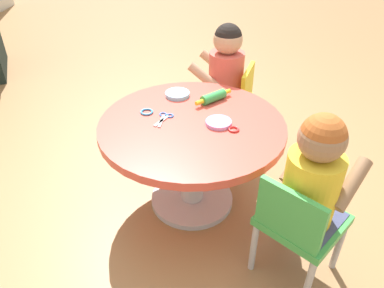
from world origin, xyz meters
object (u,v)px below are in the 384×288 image
Objects in this scene: craft_scissors at (164,118)px; child_chair_left at (298,223)px; seated_child_left at (314,175)px; rolling_pin at (213,97)px; craft_table at (192,143)px; child_chair_right at (230,101)px; seated_child_right at (226,67)px.

child_chair_left is at bearing -127.39° from craft_scissors.
craft_scissors is (0.45, 0.59, 0.20)m from child_chair_left.
seated_child_left is 3.61× the size of craft_scissors.
rolling_pin is at bearing 32.37° from seated_child_left.
craft_table is 0.63m from child_chair_right.
seated_child_left is (-0.39, -0.48, 0.15)m from craft_table.
child_chair_left is at bearing -132.99° from craft_table.
seated_child_right reaches higher than child_chair_left.
seated_child_left is 1.00× the size of seated_child_right.
craft_scissors is (0.03, 0.14, 0.12)m from craft_table.
rolling_pin reaches higher than craft_table.
child_chair_right is at bearing -15.16° from rolling_pin.
child_chair_right is at bearing -18.38° from craft_table.
child_chair_left and child_chair_right have the same top height.
child_chair_right is 0.45m from rolling_pin.
seated_child_right is (0.01, 0.04, 0.23)m from child_chair_right.
craft_table is at bearing 161.62° from child_chair_right.
craft_scissors is at bearing 52.61° from child_chair_left.
craft_scissors is (0.42, 0.62, -0.03)m from seated_child_left.
craft_table is at bearing 50.68° from seated_child_left.
seated_child_left is 0.75m from craft_scissors.
seated_child_right reaches higher than craft_table.
seated_child_left is at bearing -129.32° from craft_table.
craft_scissors is at bearing 129.46° from rolling_pin.
seated_child_right is at bearing 17.98° from seated_child_left.
child_chair_right is 2.92× the size of rolling_pin.
seated_child_right is 0.39m from rolling_pin.
craft_table is 4.82× the size of rolling_pin.
seated_child_left and seated_child_right have the same top height.
rolling_pin is (0.22, -0.09, 0.14)m from craft_table.
rolling_pin is at bearing 170.69° from seated_child_right.
seated_child_right is at bearing -27.00° from craft_scissors.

